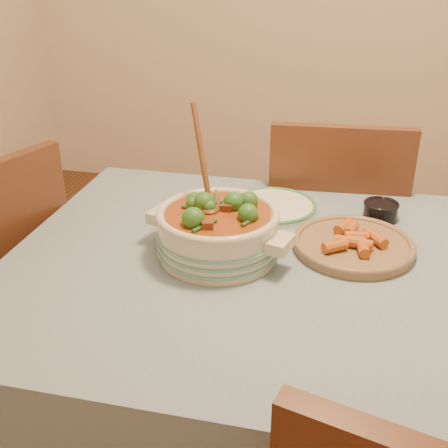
# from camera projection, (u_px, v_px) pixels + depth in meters

# --- Properties ---
(dining_table) EXTENTS (1.68, 1.08, 0.76)m
(dining_table) POSITION_uv_depth(u_px,v_px,m) (334.00, 302.00, 1.42)
(dining_table) COLOR brown
(dining_table) RESTS_ON floor
(stew_casserole) EXTENTS (0.40, 0.37, 0.37)m
(stew_casserole) POSITION_uv_depth(u_px,v_px,m) (218.00, 228.00, 1.41)
(stew_casserole) COLOR beige
(stew_casserole) RESTS_ON dining_table
(white_plate) EXTENTS (0.30, 0.30, 0.02)m
(white_plate) POSITION_uv_depth(u_px,v_px,m) (273.00, 206.00, 1.69)
(white_plate) COLOR white
(white_plate) RESTS_ON dining_table
(condiment_bowl) EXTENTS (0.10, 0.10, 0.05)m
(condiment_bowl) POSITION_uv_depth(u_px,v_px,m) (381.00, 210.00, 1.62)
(condiment_bowl) COLOR black
(condiment_bowl) RESTS_ON dining_table
(fried_plate) EXTENTS (0.39, 0.39, 0.05)m
(fried_plate) POSITION_uv_depth(u_px,v_px,m) (354.00, 243.00, 1.46)
(fried_plate) COLOR olive
(fried_plate) RESTS_ON dining_table
(chair_far) EXTENTS (0.49, 0.49, 0.97)m
(chair_far) POSITION_uv_depth(u_px,v_px,m) (332.00, 230.00, 2.02)
(chair_far) COLOR #512D18
(chair_far) RESTS_ON floor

